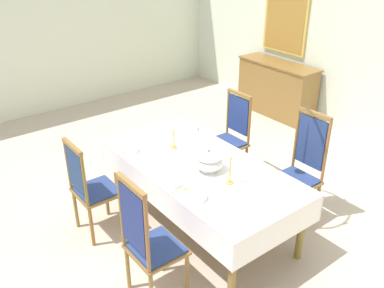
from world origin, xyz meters
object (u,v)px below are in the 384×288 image
Objects in this scene: chair_south_a at (90,187)px; chair_north_b at (301,168)px; soup_tureen at (209,160)px; candlestick_east at (230,169)px; bowl_far_right at (197,196)px; framed_painting at (287,8)px; dining_table at (200,171)px; candlestick_west at (174,138)px; chair_north_a at (230,136)px; bowl_near_left at (129,149)px; spoon_secondary at (183,189)px; bowl_far_left at (190,127)px; bowl_near_right at (174,184)px; sideboard at (276,89)px; spoon_primary at (125,146)px; chair_south_b at (148,241)px.

chair_south_a is 0.88× the size of chair_north_b.
soup_tureen is 0.76× the size of candlestick_east.
bowl_far_right is (1.03, 0.55, 0.21)m from chair_south_a.
chair_north_b is 3.44m from framed_painting.
candlestick_west is (-0.45, -0.00, 0.21)m from dining_table.
chair_north_a reaches higher than chair_south_a.
soup_tureen is at bearing 128.27° from bowl_far_right.
bowl_near_left reaches higher than spoon_secondary.
candlestick_west is at bearing -57.58° from bowl_far_left.
chair_south_a is 4.50m from framed_painting.
chair_south_a is at bearing -137.28° from candlestick_east.
candlestick_east is 1.25m from bowl_far_left.
dining_table is 0.49m from candlestick_west.
dining_table is 14.67× the size of bowl_near_right.
spoon_primary is at bearing 103.82° from sideboard.
bowl_near_left is at bearing -86.70° from bowl_far_left.
bowl_far_left is (-0.72, 0.43, 0.10)m from dining_table.
bowl_near_left reaches higher than spoon_primary.
chair_north_a reaches higher than bowl_far_left.
chair_north_a is 5.62× the size of bowl_near_left.
spoon_secondary is (1.08, -0.01, 0.00)m from spoon_primary.
sideboard is at bearing 105.16° from chair_south_a.
framed_painting reaches higher than chair_south_b.
candlestick_east is at bearing 137.21° from chair_north_a.
chair_north_a is 2.84m from framed_painting.
chair_north_a reaches higher than candlestick_west.
candlestick_west is 1.65× the size of bowl_near_left.
sideboard is (-0.96, 3.40, -0.32)m from bowl_near_left.
candlestick_east is 0.26× the size of sideboard.
chair_north_b is 1.90m from spoon_primary.
sideboard is (-0.83, 3.38, -0.30)m from spoon_primary.
spoon_primary is at bearing -131.58° from candlestick_west.
dining_table is 0.23m from soup_tureen.
chair_south_b is at bearing -48.00° from bowl_far_left.
dining_table is at bearing 118.80° from sideboard.
sideboard is (-0.91, 2.54, -0.32)m from bowl_far_left.
bowl_far_left is (-0.15, 1.38, 0.21)m from chair_south_a.
spoon_primary is (-0.23, 0.54, 0.19)m from chair_south_a.
spoon_secondary is at bearing -56.32° from dining_table.
chair_north_b reaches higher than candlestick_west.
chair_south_b reaches higher than bowl_far_left.
spoon_secondary is 3.89m from sideboard.
candlestick_west is 0.99m from bowl_far_right.
spoon_secondary is (0.13, -0.41, -0.11)m from soup_tureen.
sideboard is at bearing -57.48° from framed_painting.
candlestick_east is at bearing 42.72° from chair_south_a.
dining_table is 12.30× the size of spoon_primary.
chair_north_b is at bearing 61.16° from dining_table.
sideboard is at bearing 117.80° from bowl_near_right.
candlestick_east is 2.03× the size of bowl_far_right.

